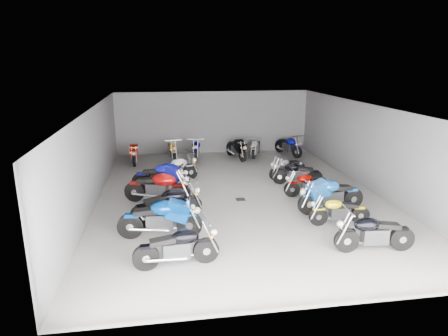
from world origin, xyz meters
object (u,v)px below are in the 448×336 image
Objects in this scene: motorcycle_back_a at (135,153)px; motorcycle_back_b at (172,150)px; motorcycle_right_d at (309,184)px; motorcycle_back_d at (237,148)px; motorcycle_left_e at (161,177)px; motorcycle_right_e at (297,173)px; motorcycle_right_b at (339,211)px; motorcycle_right_f at (287,167)px; motorcycle_left_b at (161,219)px; motorcycle_back_f at (289,146)px; motorcycle_left_a at (178,247)px; motorcycle_left_d at (158,187)px; motorcycle_back_e at (256,147)px; drain_grate at (240,199)px; motorcycle_right_c at (330,195)px; motorcycle_right_a at (374,233)px; motorcycle_back_c at (197,149)px; motorcycle_left_f at (174,170)px; motorcycle_left_c at (168,205)px.

motorcycle_back_a is 1.82m from motorcycle_back_b.
motorcycle_right_d is 0.90× the size of motorcycle_back_d.
motorcycle_right_e is at bearing 104.72° from motorcycle_left_e.
motorcycle_right_f reaches higher than motorcycle_right_b.
motorcycle_left_b is 4.14m from motorcycle_left_e.
motorcycle_left_b is at bearing 33.88° from motorcycle_back_f.
motorcycle_right_e is at bearing 133.54° from motorcycle_left_a.
motorcycle_left_e is (0.11, 1.28, -0.03)m from motorcycle_left_d.
motorcycle_left_a is at bearing 89.59° from motorcycle_back_e.
motorcycle_back_e is 1.70m from motorcycle_back_f.
motorcycle_right_c is (2.64, -1.58, 0.56)m from drain_grate.
motorcycle_right_e is (0.06, 3.99, 0.03)m from motorcycle_right_b.
motorcycle_right_d is (-0.11, 4.33, -0.05)m from motorcycle_right_a.
motorcycle_right_d is at bearing -4.33° from motorcycle_right_c.
motorcycle_back_d is (3.17, -0.16, 0.02)m from motorcycle_back_b.
motorcycle_back_f is at bearing 3.31° from motorcycle_right_e.
motorcycle_right_f is 0.85× the size of motorcycle_back_c.
motorcycle_left_a is 5.75m from motorcycle_right_c.
motorcycle_back_f is (6.12, 10.61, 0.00)m from motorcycle_left_a.
motorcycle_left_f is 6.29m from motorcycle_right_c.
motorcycle_left_a is at bearing 97.61° from motorcycle_back_a.
motorcycle_left_b is 8.83m from motorcycle_back_b.
motorcycle_right_d is 6.18m from motorcycle_back_d.
motorcycle_right_e is 0.92× the size of motorcycle_back_b.
motorcycle_back_f reaches higher than motorcycle_right_f.
motorcycle_left_c is 7.75m from motorcycle_back_b.
motorcycle_back_c is (-3.62, 10.62, -0.01)m from motorcycle_right_a.
motorcycle_left_f reaches higher than motorcycle_right_d.
motorcycle_left_e is (0.02, 4.14, -0.03)m from motorcycle_left_b.
motorcycle_left_f is 4.03m from motorcycle_back_c.
drain_grate is 0.15× the size of motorcycle_right_a.
motorcycle_right_a is 11.22m from motorcycle_back_c.
motorcycle_left_e is 5.26m from motorcycle_right_f.
motorcycle_left_c is at bearing -147.39° from drain_grate.
motorcycle_right_d is 0.95× the size of motorcycle_back_f.
motorcycle_left_a is 1.10× the size of motorcycle_right_d.
drain_grate is at bearing 107.44° from motorcycle_back_c.
motorcycle_back_b reaches higher than drain_grate.
motorcycle_back_c is 4.73m from motorcycle_back_f.
motorcycle_right_a is 2.79m from motorcycle_right_c.
motorcycle_back_d is at bearing 40.56° from motorcycle_back_e.
motorcycle_right_b is 0.97× the size of motorcycle_right_d.
motorcycle_right_f is (-0.08, 2.38, -0.01)m from motorcycle_right_d.
motorcycle_left_b reaches higher than motorcycle_back_b.
motorcycle_left_c reaches higher than motorcycle_back_b.
motorcycle_back_c is at bearing 23.48° from motorcycle_right_a.
motorcycle_left_f is 0.87× the size of motorcycle_right_c.
motorcycle_back_e reaches higher than motorcycle_right_d.
motorcycle_left_d is 2.34m from motorcycle_left_f.
motorcycle_left_e is at bearing 163.29° from motorcycle_left_c.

